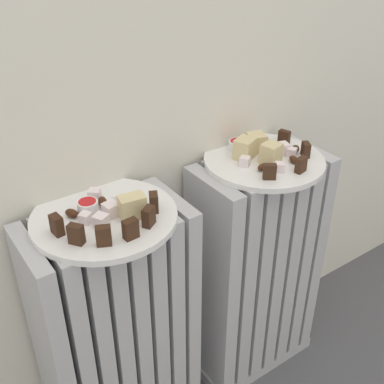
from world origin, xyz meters
name	(u,v)px	position (x,y,z in m)	size (l,w,h in m)	color
radiator_left	(118,339)	(-0.19, 0.28, 0.30)	(0.32, 0.17, 0.61)	#B2B2B7
radiator_right	(254,271)	(0.19, 0.28, 0.30)	(0.32, 0.17, 0.61)	#B2B2B7
plate_left	(104,217)	(-0.19, 0.28, 0.61)	(0.26, 0.26, 0.01)	white
plate_right	(264,161)	(0.19, 0.28, 0.61)	(0.26, 0.26, 0.01)	white
dark_cake_slice_left_0	(57,225)	(-0.28, 0.27, 0.64)	(0.02, 0.02, 0.04)	#382114
dark_cake_slice_left_1	(76,234)	(-0.27, 0.23, 0.64)	(0.02, 0.02, 0.04)	#382114
dark_cake_slice_left_2	(104,236)	(-0.23, 0.20, 0.64)	(0.02, 0.02, 0.04)	#382114
dark_cake_slice_left_3	(131,229)	(-0.19, 0.19, 0.64)	(0.02, 0.02, 0.04)	#382114
dark_cake_slice_left_4	(149,217)	(-0.14, 0.21, 0.64)	(0.02, 0.02, 0.04)	#382114
dark_cake_slice_left_5	(154,202)	(-0.11, 0.24, 0.64)	(0.02, 0.02, 0.04)	#382114
marble_cake_slice_left_0	(132,207)	(-0.15, 0.24, 0.64)	(0.05, 0.03, 0.04)	beige
turkish_delight_left_0	(111,210)	(-0.18, 0.27, 0.63)	(0.02, 0.02, 0.02)	white
turkish_delight_left_1	(95,195)	(-0.18, 0.33, 0.63)	(0.02, 0.02, 0.02)	white
turkish_delight_left_2	(101,221)	(-0.21, 0.25, 0.63)	(0.02, 0.02, 0.02)	white
turkish_delight_left_3	(85,218)	(-0.23, 0.27, 0.63)	(0.02, 0.02, 0.02)	white
medjool_date_left_0	(102,202)	(-0.18, 0.31, 0.63)	(0.03, 0.02, 0.02)	#3D1E0F
medjool_date_left_1	(72,213)	(-0.24, 0.30, 0.63)	(0.03, 0.02, 0.02)	#3D1E0F
jam_bowl_left	(88,207)	(-0.21, 0.30, 0.63)	(0.04, 0.04, 0.03)	white
dark_cake_slice_right_0	(270,172)	(0.14, 0.21, 0.64)	(0.03, 0.01, 0.03)	#382114
dark_cake_slice_right_1	(301,165)	(0.21, 0.19, 0.64)	(0.03, 0.01, 0.03)	#382114
dark_cake_slice_right_2	(306,150)	(0.27, 0.24, 0.64)	(0.03, 0.01, 0.03)	#382114
dark_cake_slice_right_3	(284,137)	(0.28, 0.31, 0.64)	(0.03, 0.01, 0.03)	#382114
marble_cake_slice_right_0	(245,149)	(0.16, 0.31, 0.64)	(0.05, 0.04, 0.04)	beige
marble_cake_slice_right_1	(256,143)	(0.20, 0.32, 0.64)	(0.04, 0.04, 0.04)	beige
marble_cake_slice_right_2	(271,154)	(0.19, 0.26, 0.64)	(0.04, 0.04, 0.04)	beige
turkish_delight_right_0	(245,161)	(0.13, 0.28, 0.63)	(0.02, 0.02, 0.02)	white
turkish_delight_right_1	(282,149)	(0.24, 0.27, 0.63)	(0.03, 0.03, 0.03)	white
turkish_delight_right_2	(280,167)	(0.18, 0.22, 0.63)	(0.02, 0.02, 0.02)	white
turkish_delight_right_3	(292,152)	(0.25, 0.25, 0.63)	(0.02, 0.02, 0.02)	white
medjool_date_right_0	(295,149)	(0.27, 0.26, 0.63)	(0.02, 0.02, 0.02)	#3D1E0F
medjool_date_right_1	(271,143)	(0.24, 0.32, 0.63)	(0.03, 0.02, 0.01)	#3D1E0F
medjool_date_right_2	(294,160)	(0.23, 0.23, 0.63)	(0.03, 0.02, 0.01)	#3D1E0F
medjool_date_right_3	(262,167)	(0.15, 0.24, 0.63)	(0.02, 0.01, 0.01)	#3D1E0F
jam_bowl_right	(238,144)	(0.17, 0.35, 0.63)	(0.04, 0.04, 0.02)	white
fork	(124,207)	(-0.15, 0.28, 0.62)	(0.03, 0.10, 0.00)	silver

